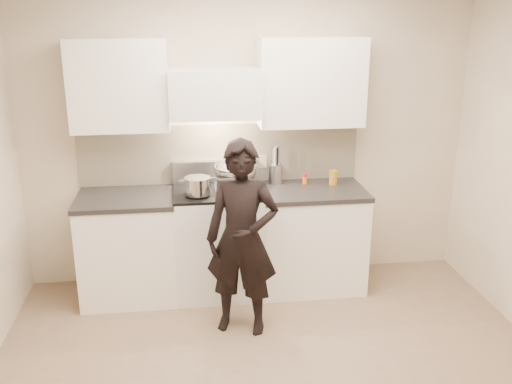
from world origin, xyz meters
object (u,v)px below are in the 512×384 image
utensil_crock (275,172)px  person (242,239)px  wok (236,171)px  stove (219,240)px  counter_right (311,237)px

utensil_crock → person: bearing=-114.2°
wok → utensil_crock: 0.37m
stove → person: size_ratio=0.63×
wok → person: size_ratio=0.31×
stove → utensil_crock: (0.53, 0.20, 0.55)m
counter_right → person: (-0.69, -0.68, 0.30)m
counter_right → person: size_ratio=0.60×
stove → wok: 0.63m
counter_right → wok: wok is taller
stove → person: 0.75m
counter_right → stove: bearing=-180.0°
counter_right → wok: size_ratio=1.93×
stove → person: bearing=-78.6°
counter_right → wok: (-0.66, 0.14, 0.60)m
counter_right → person: bearing=-135.4°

